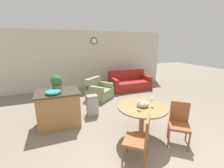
{
  "coord_description": "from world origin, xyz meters",
  "views": [
    {
      "loc": [
        -1.58,
        -1.68,
        2.12
      ],
      "look_at": [
        -0.05,
        2.27,
        0.98
      ],
      "focal_mm": 24.0,
      "sensor_mm": 36.0,
      "label": 1
    }
  ],
  "objects_px": {
    "wine_glass_left": "(139,103)",
    "potted_plant": "(57,82)",
    "fruit_bowl": "(143,104)",
    "kitchen_island": "(59,108)",
    "dining_chair_near_left": "(140,138)",
    "couch": "(129,83)",
    "dining_chair_near_right": "(179,121)",
    "dining_table": "(142,114)",
    "teal_bowl": "(53,92)",
    "wine_glass_right": "(152,100)",
    "armchair": "(99,91)",
    "trash_bin": "(92,105)"
  },
  "relations": [
    {
      "from": "dining_chair_near_left",
      "to": "wine_glass_right",
      "type": "relative_size",
      "value": 4.45
    },
    {
      "from": "wine_glass_right",
      "to": "couch",
      "type": "height_order",
      "value": "wine_glass_right"
    },
    {
      "from": "dining_table",
      "to": "potted_plant",
      "type": "height_order",
      "value": "potted_plant"
    },
    {
      "from": "fruit_bowl",
      "to": "couch",
      "type": "bearing_deg",
      "value": 66.53
    },
    {
      "from": "dining_table",
      "to": "couch",
      "type": "relative_size",
      "value": 0.59
    },
    {
      "from": "teal_bowl",
      "to": "armchair",
      "type": "bearing_deg",
      "value": 46.33
    },
    {
      "from": "armchair",
      "to": "fruit_bowl",
      "type": "bearing_deg",
      "value": -127.25
    },
    {
      "from": "fruit_bowl",
      "to": "kitchen_island",
      "type": "distance_m",
      "value": 2.21
    },
    {
      "from": "dining_chair_near_right",
      "to": "couch",
      "type": "bearing_deg",
      "value": -62.78
    },
    {
      "from": "wine_glass_right",
      "to": "armchair",
      "type": "height_order",
      "value": "wine_glass_right"
    },
    {
      "from": "wine_glass_left",
      "to": "armchair",
      "type": "height_order",
      "value": "wine_glass_left"
    },
    {
      "from": "fruit_bowl",
      "to": "armchair",
      "type": "relative_size",
      "value": 0.21
    },
    {
      "from": "dining_chair_near_right",
      "to": "teal_bowl",
      "type": "bearing_deg",
      "value": 7.27
    },
    {
      "from": "potted_plant",
      "to": "teal_bowl",
      "type": "bearing_deg",
      "value": -104.63
    },
    {
      "from": "trash_bin",
      "to": "fruit_bowl",
      "type": "bearing_deg",
      "value": -62.91
    },
    {
      "from": "couch",
      "to": "armchair",
      "type": "distance_m",
      "value": 1.83
    },
    {
      "from": "dining_chair_near_left",
      "to": "fruit_bowl",
      "type": "distance_m",
      "value": 0.86
    },
    {
      "from": "wine_glass_right",
      "to": "dining_chair_near_right",
      "type": "bearing_deg",
      "value": -39.54
    },
    {
      "from": "fruit_bowl",
      "to": "wine_glass_left",
      "type": "distance_m",
      "value": 0.22
    },
    {
      "from": "wine_glass_right",
      "to": "teal_bowl",
      "type": "relative_size",
      "value": 0.56
    },
    {
      "from": "dining_chair_near_left",
      "to": "teal_bowl",
      "type": "distance_m",
      "value": 2.31
    },
    {
      "from": "wine_glass_left",
      "to": "couch",
      "type": "distance_m",
      "value": 4.07
    },
    {
      "from": "potted_plant",
      "to": "trash_bin",
      "type": "height_order",
      "value": "potted_plant"
    },
    {
      "from": "dining_table",
      "to": "trash_bin",
      "type": "height_order",
      "value": "dining_table"
    },
    {
      "from": "kitchen_island",
      "to": "trash_bin",
      "type": "height_order",
      "value": "kitchen_island"
    },
    {
      "from": "teal_bowl",
      "to": "dining_chair_near_left",
      "type": "bearing_deg",
      "value": -52.22
    },
    {
      "from": "dining_chair_near_left",
      "to": "couch",
      "type": "distance_m",
      "value": 4.63
    },
    {
      "from": "dining_chair_near_left",
      "to": "dining_chair_near_right",
      "type": "distance_m",
      "value": 1.11
    },
    {
      "from": "dining_table",
      "to": "dining_chair_near_left",
      "type": "distance_m",
      "value": 0.79
    },
    {
      "from": "dining_table",
      "to": "wine_glass_right",
      "type": "relative_size",
      "value": 5.38
    },
    {
      "from": "fruit_bowl",
      "to": "armchair",
      "type": "distance_m",
      "value": 2.93
    },
    {
      "from": "potted_plant",
      "to": "trash_bin",
      "type": "xyz_separation_m",
      "value": [
        0.95,
        0.01,
        -0.82
      ]
    },
    {
      "from": "dining_chair_near_left",
      "to": "kitchen_island",
      "type": "bearing_deg",
      "value": 72.96
    },
    {
      "from": "wine_glass_left",
      "to": "potted_plant",
      "type": "height_order",
      "value": "potted_plant"
    },
    {
      "from": "wine_glass_left",
      "to": "teal_bowl",
      "type": "xyz_separation_m",
      "value": [
        -1.66,
        1.25,
        0.05
      ]
    },
    {
      "from": "wine_glass_left",
      "to": "kitchen_island",
      "type": "bearing_deg",
      "value": 137.54
    },
    {
      "from": "potted_plant",
      "to": "dining_table",
      "type": "bearing_deg",
      "value": -41.41
    },
    {
      "from": "dining_chair_near_left",
      "to": "dining_chair_near_right",
      "type": "relative_size",
      "value": 1.0
    },
    {
      "from": "dining_table",
      "to": "wine_glass_left",
      "type": "distance_m",
      "value": 0.39
    },
    {
      "from": "wine_glass_left",
      "to": "kitchen_island",
      "type": "distance_m",
      "value": 2.17
    },
    {
      "from": "dining_chair_near_left",
      "to": "dining_chair_near_right",
      "type": "xyz_separation_m",
      "value": [
        1.09,
        0.21,
        0.0
      ]
    },
    {
      "from": "armchair",
      "to": "dining_chair_near_right",
      "type": "bearing_deg",
      "value": -116.78
    },
    {
      "from": "dining_table",
      "to": "dining_chair_near_right",
      "type": "xyz_separation_m",
      "value": [
        0.65,
        -0.44,
        -0.1
      ]
    },
    {
      "from": "dining_chair_near_right",
      "to": "dining_table",
      "type": "bearing_deg",
      "value": 5.45
    },
    {
      "from": "wine_glass_right",
      "to": "kitchen_island",
      "type": "xyz_separation_m",
      "value": [
        -1.92,
        1.38,
        -0.46
      ]
    },
    {
      "from": "dining_table",
      "to": "dining_chair_near_left",
      "type": "bearing_deg",
      "value": -124.31
    },
    {
      "from": "dining_chair_near_left",
      "to": "fruit_bowl",
      "type": "relative_size",
      "value": 3.6
    },
    {
      "from": "teal_bowl",
      "to": "wine_glass_right",
      "type": "bearing_deg",
      "value": -30.7
    },
    {
      "from": "wine_glass_left",
      "to": "wine_glass_right",
      "type": "distance_m",
      "value": 0.36
    },
    {
      "from": "dining_table",
      "to": "teal_bowl",
      "type": "distance_m",
      "value": 2.18
    }
  ]
}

